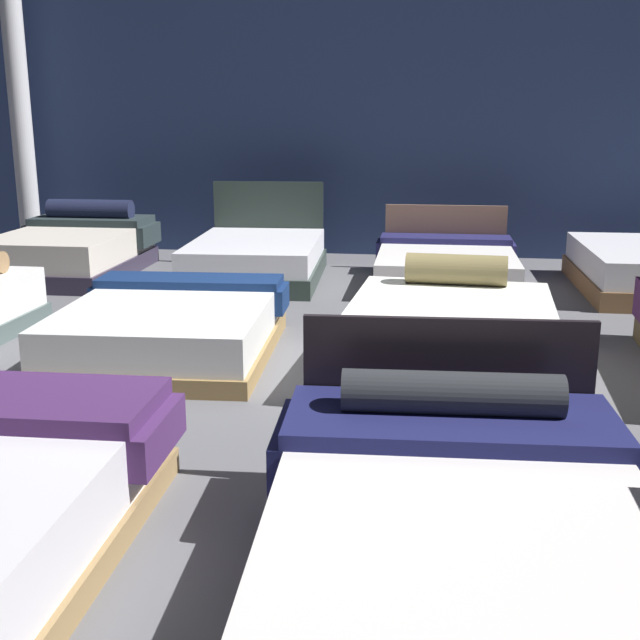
# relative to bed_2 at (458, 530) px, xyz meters

# --- Properties ---
(ground_plane) EXTENTS (18.00, 18.00, 0.02)m
(ground_plane) POSITION_rel_bed_2_xyz_m (-1.06, 2.76, -0.28)
(ground_plane) COLOR #5B5B60
(showroom_back_wall) EXTENTS (18.00, 0.06, 3.50)m
(showroom_back_wall) POSITION_rel_bed_2_xyz_m (-1.06, 7.83, 1.48)
(showroom_back_wall) COLOR navy
(showroom_back_wall) RESTS_ON ground_plane
(bed_2) EXTENTS (1.64, 2.04, 0.90)m
(bed_2) POSITION_rel_bed_2_xyz_m (0.00, 0.00, 0.00)
(bed_2) COLOR black
(bed_2) RESTS_ON ground_plane
(bed_5) EXTENTS (1.72, 2.03, 0.49)m
(bed_5) POSITION_rel_bed_2_xyz_m (-2.16, 2.95, -0.05)
(bed_5) COLOR olive
(bed_5) RESTS_ON ground_plane
(bed_6) EXTENTS (1.66, 2.11, 0.74)m
(bed_6) POSITION_rel_bed_2_xyz_m (0.01, 2.87, -0.01)
(bed_6) COLOR #8D6E4B
(bed_6) RESTS_ON ground_plane
(bed_8) EXTENTS (1.55, 2.13, 0.82)m
(bed_8) POSITION_rel_bed_2_xyz_m (-4.35, 5.94, 0.02)
(bed_8) COLOR #2E273A
(bed_8) RESTS_ON ground_plane
(bed_9) EXTENTS (1.56, 2.12, 1.03)m
(bed_9) POSITION_rel_bed_2_xyz_m (-2.14, 5.93, -0.03)
(bed_9) COLOR #28352F
(bed_9) RESTS_ON ground_plane
(bed_10) EXTENTS (1.61, 1.94, 0.79)m
(bed_10) POSITION_rel_bed_2_xyz_m (0.01, 5.95, -0.06)
(bed_10) COLOR #916953
(bed_10) RESTS_ON ground_plane
(support_pillar) EXTENTS (0.28, 0.28, 3.50)m
(support_pillar) POSITION_rel_bed_2_xyz_m (-5.60, 7.35, 1.48)
(support_pillar) COLOR silver
(support_pillar) RESTS_ON ground_plane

